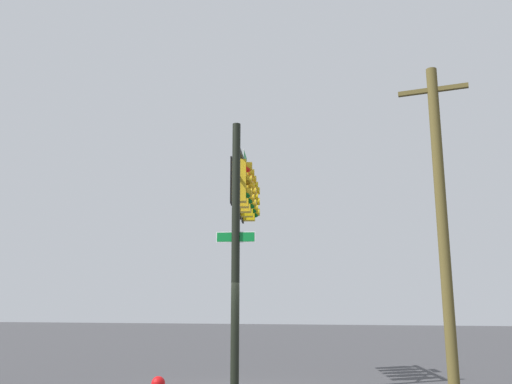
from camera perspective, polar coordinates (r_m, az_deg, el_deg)
The scene contains 2 objects.
signal_pole_assembly at distance 15.00m, azimuth -1.26°, elevation -1.21°, with size 4.20×1.59×6.42m.
utility_pole at distance 14.74m, azimuth 18.79°, elevation -2.23°, with size 0.28×1.80×8.25m.
Camera 1 is at (-12.23, -4.35, 1.88)m, focal length 38.38 mm.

